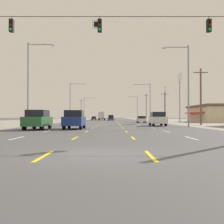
{
  "coord_description": "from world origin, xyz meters",
  "views": [
    {
      "loc": [
        0.48,
        -9.49,
        1.29
      ],
      "look_at": [
        0.78,
        64.8,
        2.6
      ],
      "focal_mm": 43.93,
      "sensor_mm": 36.0,
      "label": 1
    }
  ],
  "objects_px": {
    "suv_far_right_mid": "(156,119)",
    "pole_sign_right_row_2": "(164,96)",
    "suv_inner_left_near": "(73,119)",
    "sedan_far_right_midfar": "(140,119)",
    "streetlight_left_row_2": "(84,107)",
    "streetlight_right_row_2": "(135,106)",
    "pole_sign_right_row_1": "(178,85)",
    "streetlight_right_row_0": "(185,81)",
    "box_truck_inner_left_farthest": "(101,115)",
    "suv_far_left_nearest": "(37,119)",
    "streetlight_left_row_0": "(29,79)",
    "sedan_far_left_distant_a": "(93,118)",
    "sedan_inner_left_distant_b": "(102,118)",
    "sedan_center_turn_far": "(110,118)",
    "streetlight_right_row_1": "(147,99)",
    "suv_center_turn_farther": "(110,118)",
    "streetlight_left_row_1": "(71,99)"
  },
  "relations": [
    {
      "from": "suv_center_turn_farther",
      "to": "pole_sign_right_row_2",
      "type": "height_order",
      "value": "pole_sign_right_row_2"
    },
    {
      "from": "suv_inner_left_near",
      "to": "suv_center_turn_farther",
      "type": "height_order",
      "value": "same"
    },
    {
      "from": "suv_center_turn_farther",
      "to": "pole_sign_right_row_2",
      "type": "distance_m",
      "value": 29.85
    },
    {
      "from": "sedan_inner_left_distant_b",
      "to": "pole_sign_right_row_2",
      "type": "distance_m",
      "value": 63.87
    },
    {
      "from": "streetlight_left_row_1",
      "to": "streetlight_right_row_2",
      "type": "xyz_separation_m",
      "value": [
        19.53,
        34.82,
        -0.44
      ]
    },
    {
      "from": "suv_inner_left_near",
      "to": "suv_far_right_mid",
      "type": "bearing_deg",
      "value": 43.39
    },
    {
      "from": "streetlight_right_row_0",
      "to": "box_truck_inner_left_farthest",
      "type": "bearing_deg",
      "value": 100.7
    },
    {
      "from": "box_truck_inner_left_farthest",
      "to": "streetlight_left_row_1",
      "type": "relative_size",
      "value": 0.72
    },
    {
      "from": "streetlight_left_row_0",
      "to": "streetlight_right_row_0",
      "type": "distance_m",
      "value": 19.71
    },
    {
      "from": "pole_sign_right_row_1",
      "to": "streetlight_left_row_2",
      "type": "relative_size",
      "value": 1.19
    },
    {
      "from": "suv_center_turn_farther",
      "to": "streetlight_left_row_1",
      "type": "xyz_separation_m",
      "value": [
        -9.83,
        -31.98,
        4.72
      ]
    },
    {
      "from": "streetlight_left_row_0",
      "to": "streetlight_right_row_1",
      "type": "height_order",
      "value": "streetlight_left_row_0"
    },
    {
      "from": "suv_inner_left_near",
      "to": "streetlight_left_row_0",
      "type": "bearing_deg",
      "value": 139.63
    },
    {
      "from": "box_truck_inner_left_farthest",
      "to": "streetlight_left_row_0",
      "type": "bearing_deg",
      "value": -95.19
    },
    {
      "from": "suv_far_right_mid",
      "to": "pole_sign_right_row_2",
      "type": "bearing_deg",
      "value": 77.34
    },
    {
      "from": "sedan_center_turn_far",
      "to": "streetlight_left_row_2",
      "type": "bearing_deg",
      "value": 128.24
    },
    {
      "from": "sedan_far_left_distant_a",
      "to": "streetlight_left_row_1",
      "type": "height_order",
      "value": "streetlight_left_row_1"
    },
    {
      "from": "streetlight_left_row_0",
      "to": "suv_inner_left_near",
      "type": "bearing_deg",
      "value": -40.37
    },
    {
      "from": "sedan_far_left_distant_a",
      "to": "pole_sign_right_row_2",
      "type": "xyz_separation_m",
      "value": [
        22.17,
        -33.59,
        6.33
      ]
    },
    {
      "from": "suv_inner_left_near",
      "to": "box_truck_inner_left_farthest",
      "type": "bearing_deg",
      "value": 89.97
    },
    {
      "from": "suv_inner_left_near",
      "to": "streetlight_right_row_2",
      "type": "height_order",
      "value": "streetlight_right_row_2"
    },
    {
      "from": "sedan_far_right_midfar",
      "to": "sedan_center_turn_far",
      "type": "xyz_separation_m",
      "value": [
        -6.74,
        33.33,
        0.0
      ]
    },
    {
      "from": "suv_inner_left_near",
      "to": "sedan_far_right_midfar",
      "type": "xyz_separation_m",
      "value": [
        10.27,
        29.5,
        -0.27
      ]
    },
    {
      "from": "sedan_inner_left_distant_b",
      "to": "streetlight_left_row_2",
      "type": "height_order",
      "value": "streetlight_left_row_2"
    },
    {
      "from": "streetlight_left_row_0",
      "to": "streetlight_right_row_2",
      "type": "height_order",
      "value": "streetlight_left_row_0"
    },
    {
      "from": "sedan_center_turn_far",
      "to": "streetlight_left_row_0",
      "type": "distance_m",
      "value": 58.51
    },
    {
      "from": "streetlight_right_row_1",
      "to": "streetlight_right_row_0",
      "type": "bearing_deg",
      "value": -89.76
    },
    {
      "from": "suv_far_left_nearest",
      "to": "suv_inner_left_near",
      "type": "bearing_deg",
      "value": 20.45
    },
    {
      "from": "suv_far_right_mid",
      "to": "streetlight_left_row_0",
      "type": "distance_m",
      "value": 18.14
    },
    {
      "from": "sedan_far_right_midfar",
      "to": "box_truck_inner_left_farthest",
      "type": "xyz_separation_m",
      "value": [
        -10.22,
        46.33,
        1.08
      ]
    },
    {
      "from": "streetlight_right_row_2",
      "to": "suv_far_right_mid",
      "type": "bearing_deg",
      "value": -92.48
    },
    {
      "from": "pole_sign_right_row_2",
      "to": "suv_center_turn_farther",
      "type": "bearing_deg",
      "value": 121.53
    },
    {
      "from": "suv_inner_left_near",
      "to": "pole_sign_right_row_1",
      "type": "xyz_separation_m",
      "value": [
        18.22,
        28.28,
        7.05
      ]
    },
    {
      "from": "box_truck_inner_left_farthest",
      "to": "streetlight_left_row_2",
      "type": "bearing_deg",
      "value": -172.65
    },
    {
      "from": "suv_far_left_nearest",
      "to": "sedan_center_turn_far",
      "type": "relative_size",
      "value": 1.09
    },
    {
      "from": "pole_sign_right_row_2",
      "to": "suv_far_right_mid",
      "type": "bearing_deg",
      "value": -102.66
    },
    {
      "from": "suv_far_left_nearest",
      "to": "streetlight_left_row_0",
      "type": "height_order",
      "value": "streetlight_left_row_0"
    },
    {
      "from": "suv_center_turn_farther",
      "to": "streetlight_left_row_2",
      "type": "distance_m",
      "value": 10.92
    },
    {
      "from": "pole_sign_right_row_2",
      "to": "sedan_far_right_midfar",
      "type": "bearing_deg",
      "value": -115.85
    },
    {
      "from": "sedan_far_right_midfar",
      "to": "streetlight_right_row_2",
      "type": "distance_m",
      "value": 45.87
    },
    {
      "from": "sedan_center_turn_far",
      "to": "pole_sign_right_row_1",
      "type": "distance_m",
      "value": 38.25
    },
    {
      "from": "streetlight_right_row_0",
      "to": "streetlight_right_row_1",
      "type": "distance_m",
      "value": 34.82
    },
    {
      "from": "suv_inner_left_near",
      "to": "sedan_inner_left_distant_b",
      "type": "bearing_deg",
      "value": 90.12
    },
    {
      "from": "suv_inner_left_near",
      "to": "pole_sign_right_row_2",
      "type": "height_order",
      "value": "pole_sign_right_row_2"
    },
    {
      "from": "streetlight_left_row_0",
      "to": "streetlight_right_row_0",
      "type": "xyz_separation_m",
      "value": [
        19.7,
        0.0,
        -0.19
      ]
    },
    {
      "from": "box_truck_inner_left_farthest",
      "to": "streetlight_left_row_0",
      "type": "height_order",
      "value": "streetlight_left_row_0"
    },
    {
      "from": "sedan_center_turn_far",
      "to": "streetlight_right_row_1",
      "type": "height_order",
      "value": "streetlight_right_row_1"
    },
    {
      "from": "streetlight_left_row_2",
      "to": "streetlight_right_row_2",
      "type": "relative_size",
      "value": 0.95
    },
    {
      "from": "suv_far_left_nearest",
      "to": "pole_sign_right_row_1",
      "type": "xyz_separation_m",
      "value": [
        21.78,
        29.61,
        7.05
      ]
    },
    {
      "from": "streetlight_left_row_1",
      "to": "streetlight_right_row_1",
      "type": "xyz_separation_m",
      "value": [
        19.44,
        0.0,
        -0.05
      ]
    }
  ]
}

